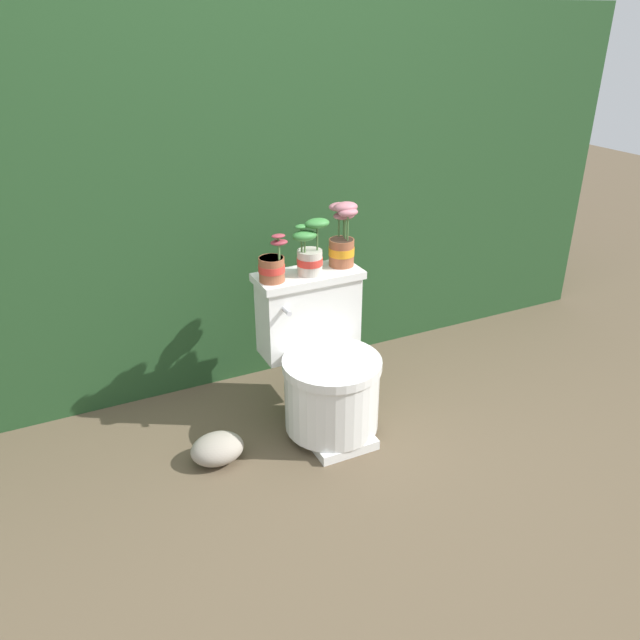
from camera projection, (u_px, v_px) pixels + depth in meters
ground_plane at (313, 442)px, 2.50m from camera, size 12.00×12.00×0.00m
hedge_backdrop at (219, 185)px, 3.00m from camera, size 3.87×0.90×1.60m
toilet at (324, 367)px, 2.49m from camera, size 0.43×0.50×0.63m
potted_plant_left at (272, 266)px, 2.35m from camera, size 0.11×0.10×0.19m
potted_plant_midleft at (310, 252)px, 2.40m from camera, size 0.15×0.10×0.22m
potted_plant_middle at (342, 237)px, 2.48m from camera, size 0.12×0.12×0.26m
garden_stone at (217, 449)px, 2.37m from camera, size 0.20×0.16×0.11m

